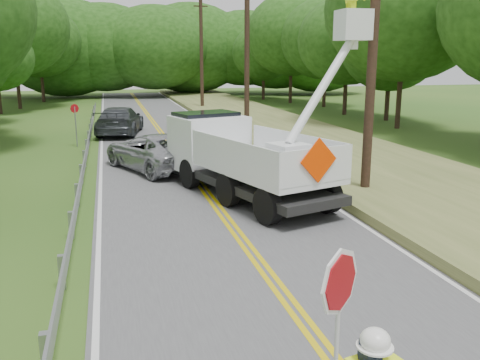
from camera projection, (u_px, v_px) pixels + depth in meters
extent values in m
cube|color=#4C4C4E|center=(190.00, 172.00, 20.61)|extent=(7.20, 96.00, 0.02)
cube|color=#D8B90C|center=(188.00, 171.00, 20.58)|extent=(0.12, 96.00, 0.00)
cube|color=#D8B90C|center=(193.00, 171.00, 20.63)|extent=(0.12, 96.00, 0.00)
cube|color=silver|center=(101.00, 176.00, 19.78)|extent=(0.12, 96.00, 0.00)
cube|color=silver|center=(273.00, 167.00, 21.43)|extent=(0.12, 96.00, 0.00)
cube|color=#94969C|center=(45.00, 356.00, 7.29)|extent=(0.12, 0.14, 0.70)
cube|color=#94969C|center=(62.00, 272.00, 10.12)|extent=(0.12, 0.14, 0.70)
cube|color=#94969C|center=(71.00, 225.00, 12.94)|extent=(0.12, 0.14, 0.70)
cube|color=#94969C|center=(77.00, 195.00, 15.77)|extent=(0.12, 0.14, 0.70)
cube|color=#94969C|center=(81.00, 174.00, 18.60)|extent=(0.12, 0.14, 0.70)
cube|color=#94969C|center=(84.00, 159.00, 21.43)|extent=(0.12, 0.14, 0.70)
cube|color=#94969C|center=(87.00, 147.00, 24.26)|extent=(0.12, 0.14, 0.70)
cube|color=#94969C|center=(89.00, 138.00, 27.09)|extent=(0.12, 0.14, 0.70)
cube|color=#94969C|center=(90.00, 130.00, 29.92)|extent=(0.12, 0.14, 0.70)
cube|color=#94969C|center=(91.00, 124.00, 32.75)|extent=(0.12, 0.14, 0.70)
cube|color=#94969C|center=(92.00, 118.00, 35.58)|extent=(0.12, 0.14, 0.70)
cube|color=#94969C|center=(93.00, 114.00, 38.41)|extent=(0.12, 0.14, 0.70)
cube|color=#94969C|center=(94.00, 110.00, 41.23)|extent=(0.12, 0.14, 0.70)
cube|color=#94969C|center=(86.00, 157.00, 20.45)|extent=(0.05, 48.00, 0.34)
cylinder|color=black|center=(373.00, 38.00, 15.94)|extent=(0.30, 0.30, 10.00)
cylinder|color=black|center=(247.00, 47.00, 30.09)|extent=(0.30, 0.30, 10.00)
cylinder|color=black|center=(201.00, 50.00, 44.23)|extent=(0.30, 0.30, 10.00)
cube|color=black|center=(201.00, 6.00, 43.40)|extent=(1.20, 0.10, 0.10)
cube|color=#55612F|center=(354.00, 160.00, 22.28)|extent=(7.00, 96.00, 0.30)
cylinder|color=#332319|center=(18.00, 85.00, 45.34)|extent=(0.32, 0.32, 4.06)
ellipsoid|color=#183F0E|center=(12.00, 26.00, 44.19)|extent=(9.48, 9.48, 8.34)
cylinder|color=#332319|center=(42.00, 84.00, 52.41)|extent=(0.32, 0.32, 3.51)
ellipsoid|color=#183F0E|center=(39.00, 41.00, 51.42)|extent=(8.19, 8.19, 7.20)
cylinder|color=#332319|center=(399.00, 95.00, 32.73)|extent=(0.32, 0.32, 4.21)
ellipsoid|color=#183F0E|center=(405.00, 10.00, 31.54)|extent=(9.82, 9.82, 8.65)
cylinder|color=#332319|center=(387.00, 100.00, 37.04)|extent=(0.32, 0.32, 2.98)
ellipsoid|color=#183F0E|center=(391.00, 47.00, 36.20)|extent=(6.96, 6.96, 6.12)
cylinder|color=#332319|center=(345.00, 94.00, 40.78)|extent=(0.32, 0.32, 3.30)
ellipsoid|color=#183F0E|center=(348.00, 40.00, 39.85)|extent=(7.71, 7.71, 6.78)
cylinder|color=#332319|center=(324.00, 87.00, 47.20)|extent=(0.32, 0.32, 3.52)
ellipsoid|color=#183F0E|center=(326.00, 39.00, 46.21)|extent=(8.21, 8.21, 7.22)
cylinder|color=#332319|center=(291.00, 84.00, 51.06)|extent=(0.32, 0.32, 3.82)
ellipsoid|color=#183F0E|center=(292.00, 34.00, 49.98)|extent=(8.90, 8.90, 7.83)
cylinder|color=#332319|center=(263.00, 86.00, 55.41)|extent=(0.32, 0.32, 2.87)
ellipsoid|color=#183F0E|center=(264.00, 52.00, 54.60)|extent=(6.69, 6.69, 5.89)
ellipsoid|color=#183F0E|center=(19.00, 47.00, 57.24)|extent=(10.82, 8.12, 8.12)
ellipsoid|color=#183F0E|center=(64.00, 47.00, 57.58)|extent=(14.37, 10.78, 10.78)
ellipsoid|color=#183F0E|center=(105.00, 48.00, 58.37)|extent=(13.03, 9.77, 9.77)
ellipsoid|color=#183F0E|center=(155.00, 47.00, 58.03)|extent=(12.43, 9.32, 9.32)
ellipsoid|color=#183F0E|center=(191.00, 48.00, 62.34)|extent=(14.21, 10.66, 10.66)
ellipsoid|color=#183F0E|center=(244.00, 48.00, 63.12)|extent=(11.99, 8.99, 8.99)
ellipsoid|color=#183F0E|center=(277.00, 48.00, 63.21)|extent=(13.02, 9.76, 9.76)
ellipsoid|color=#183F0E|center=(320.00, 48.00, 62.44)|extent=(13.94, 10.45, 10.45)
ellipsoid|color=white|center=(375.00, 340.00, 5.17)|extent=(0.31, 0.31, 0.25)
cylinder|color=#9D0A12|center=(340.00, 282.00, 4.84)|extent=(0.55, 0.42, 0.66)
cylinder|color=black|center=(267.00, 206.00, 13.94)|extent=(0.60, 1.06, 1.01)
cylinder|color=black|center=(328.00, 196.00, 15.01)|extent=(0.60, 1.06, 1.01)
cylinder|color=black|center=(228.00, 190.00, 15.69)|extent=(0.60, 1.06, 1.01)
cylinder|color=black|center=(284.00, 181.00, 16.76)|extent=(0.60, 1.06, 1.01)
cylinder|color=black|center=(190.00, 174.00, 17.88)|extent=(0.60, 1.06, 1.01)
cylinder|color=black|center=(242.00, 167.00, 18.95)|extent=(0.60, 1.06, 1.01)
cube|color=black|center=(252.00, 181.00, 16.47)|extent=(4.11, 7.10, 0.26)
cube|color=white|center=(265.00, 169.00, 15.74)|extent=(3.75, 5.35, 0.23)
cube|color=white|center=(231.00, 156.00, 15.01)|extent=(1.49, 4.65, 0.95)
cube|color=white|center=(297.00, 148.00, 16.22)|extent=(1.49, 4.65, 0.95)
cube|color=white|center=(317.00, 166.00, 13.62)|extent=(2.34, 0.78, 0.95)
cube|color=white|center=(209.00, 143.00, 18.64)|extent=(2.86, 2.62, 1.90)
cube|color=black|center=(206.00, 123.00, 18.66)|extent=(2.42, 1.93, 0.79)
cube|color=white|center=(288.00, 158.00, 14.65)|extent=(1.19, 1.19, 0.84)
cube|color=white|center=(353.00, 25.00, 15.69)|extent=(0.90, 0.90, 0.90)
cube|color=#FC3A00|center=(319.00, 160.00, 13.52)|extent=(1.15, 0.39, 1.19)
imported|color=#AAABB1|center=(154.00, 151.00, 20.87)|extent=(4.25, 5.72, 1.44)
imported|color=#3B4044|center=(120.00, 121.00, 30.37)|extent=(3.25, 5.87, 1.61)
cylinder|color=#94969C|center=(76.00, 127.00, 26.12)|extent=(0.06, 0.06, 2.03)
cylinder|color=#9D0A12|center=(75.00, 108.00, 25.90)|extent=(0.41, 0.26, 0.46)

